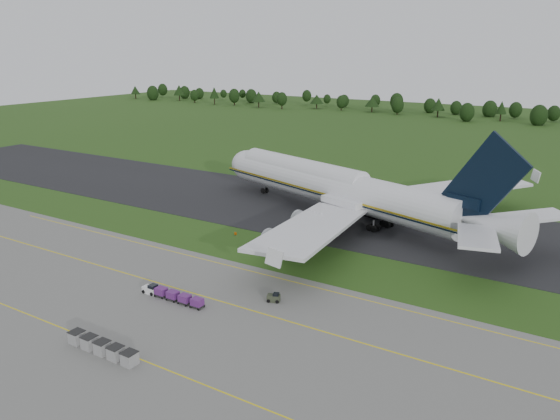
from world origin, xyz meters
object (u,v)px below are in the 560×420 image
Objects in this scene: baggage_train at (171,295)px; edge_markers at (255,238)px; aircraft at (340,188)px; uld_row at (102,347)px; utility_cart at (274,298)px.

edge_markers is at bearing 99.18° from baggage_train.
aircraft is 7.17× the size of baggage_train.
uld_row reaches higher than baggage_train.
aircraft is 8.32× the size of edge_markers.
uld_row is at bearing -80.12° from edge_markers.
utility_cart is at bearing 29.43° from baggage_train.
baggage_train is at bearing -93.32° from aircraft.
baggage_train is at bearing 101.16° from uld_row.
aircraft reaches higher than utility_cart.
baggage_train is 1.03× the size of uld_row.
utility_cart is (10.54, -44.72, -6.14)m from aircraft.
uld_row is (-10.41, -23.71, 0.34)m from utility_cart.
baggage_train is at bearing -80.82° from edge_markers.
edge_markers is (-7.93, 45.56, -0.64)m from uld_row.
edge_markers is (-18.34, 21.85, -0.30)m from utility_cart.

